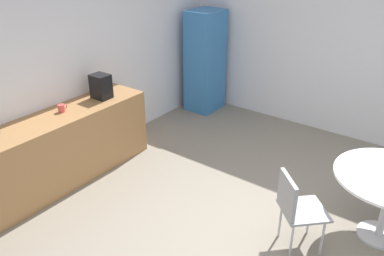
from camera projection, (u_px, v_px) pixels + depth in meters
The scene contains 8 objects.
ground_plane at pixel (266, 246), 4.04m from camera, with size 6.00×6.00×0.00m, color gray.
wall_back at pixel (63, 69), 5.07m from camera, with size 6.00×0.10×2.60m, color silver.
wall_side_right at pixel (371, 56), 5.62m from camera, with size 0.10×6.00×2.60m, color silver.
counter_block at pixel (60, 149), 4.93m from camera, with size 2.49×0.60×0.90m, color #9E7042.
locker_cabinet at pixel (205, 61), 6.85m from camera, with size 0.60×0.50×1.74m, color #3372B2.
chair_gray at pixel (295, 204), 3.82m from camera, with size 0.59×0.59×0.83m.
mug_white at pixel (62, 108), 4.83m from camera, with size 0.13×0.08×0.09m.
coffee_maker at pixel (101, 86), 5.20m from camera, with size 0.20×0.24×0.32m, color black.
Camera 1 is at (-2.93, -1.24, 2.87)m, focal length 37.03 mm.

